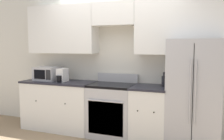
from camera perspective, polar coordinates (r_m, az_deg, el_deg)
wall_back at (r=4.57m, az=1.21°, el=5.21°), size 8.00×0.39×2.60m
lower_cabinets_left at (r=4.95m, az=-11.84°, el=-7.79°), size 1.41×0.64×0.93m
lower_cabinets_right at (r=4.28m, az=8.66°, el=-9.87°), size 0.60×0.64×0.93m
oven_range at (r=4.47m, az=0.04°, el=-9.08°), size 0.78×0.65×1.09m
refrigerator at (r=4.17m, az=18.26°, el=-5.06°), size 0.81×0.79×1.70m
microwave at (r=5.04m, az=-14.47°, el=-0.74°), size 0.45×0.42×0.27m
bottle at (r=4.21m, az=11.75°, el=-2.43°), size 0.07×0.07×0.24m
electric_kettle at (r=4.76m, az=-11.34°, el=-1.22°), size 0.15×0.28×0.25m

